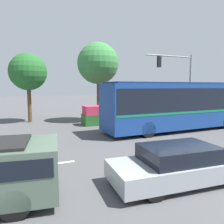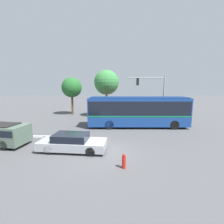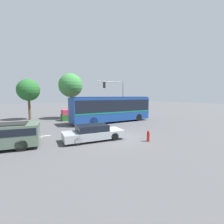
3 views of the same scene
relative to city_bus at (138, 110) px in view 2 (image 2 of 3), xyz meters
The scene contains 10 objects.
ground_plane 8.18m from the city_bus, 119.21° to the right, with size 140.00×140.00×0.00m, color #4C4C4F.
city_bus is the anchor object (origin of this frame).
sedan_foreground 9.06m from the city_bus, 129.24° to the right, with size 4.90×2.20×1.24m.
traffic_light_pole 4.17m from the city_bus, 47.23° to the left, with size 4.74×0.24×5.87m.
flowering_hedge 4.91m from the city_bus, 112.52° to the left, with size 7.83×1.33×1.56m.
street_tree_left 12.71m from the city_bus, 140.34° to the left, with size 3.21×3.21×6.02m.
street_tree_centre 7.82m from the city_bus, 122.89° to the left, with size 3.64×3.64×6.99m.
fire_hydrant 9.76m from the city_bus, 102.52° to the right, with size 0.22×0.22×0.86m.
lane_stripe_near 10.45m from the city_bus, 159.56° to the right, with size 2.40×0.16×0.01m, color silver.
lane_stripe_mid 11.29m from the city_bus, 159.14° to the right, with size 2.40×0.16×0.01m, color silver.
Camera 2 is at (1.28, -10.87, 4.59)m, focal length 25.48 mm.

